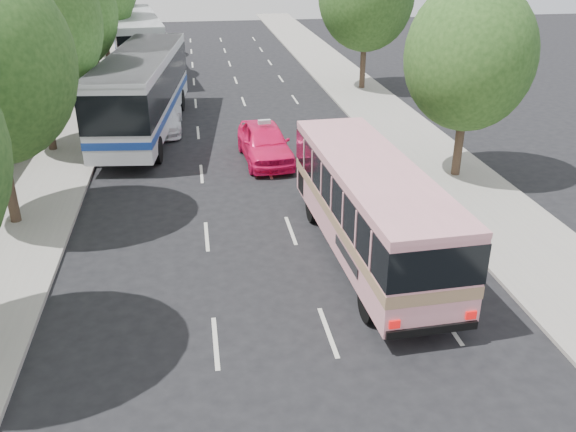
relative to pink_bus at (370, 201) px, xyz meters
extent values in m
plane|color=black|center=(-3.09, -1.76, -1.95)|extent=(120.00, 120.00, 0.00)
cube|color=#9E998E|center=(-11.59, 18.24, -1.88)|extent=(4.00, 90.00, 0.15)
cube|color=#9E998E|center=(5.41, 18.24, -1.89)|extent=(4.00, 90.00, 0.12)
cube|color=#9E998E|center=(-13.39, 18.24, -1.05)|extent=(0.30, 90.00, 1.50)
cylinder|color=#38281E|center=(-11.59, 4.24, -0.15)|extent=(0.36, 0.36, 3.61)
cylinder|color=#38281E|center=(-11.79, 12.24, -0.05)|extent=(0.36, 0.36, 3.80)
ellipsoid|color=#224518|center=(-11.79, 12.24, 3.95)|extent=(6.00, 6.00, 6.90)
cylinder|color=#38281E|center=(-11.69, 20.24, -0.21)|extent=(0.36, 0.36, 3.50)
ellipsoid|color=#224518|center=(-11.69, 20.24, 3.47)|extent=(5.52, 5.52, 6.35)
cylinder|color=#38281E|center=(-11.59, 28.24, 0.04)|extent=(0.36, 0.36, 3.99)
cylinder|color=#38281E|center=(-11.79, 36.24, -0.09)|extent=(0.36, 0.36, 3.72)
cylinder|color=#38281E|center=(5.61, 6.24, -0.34)|extent=(0.36, 0.36, 3.23)
ellipsoid|color=#224518|center=(5.61, 6.24, 3.06)|extent=(5.10, 5.10, 5.87)
sphere|color=#224518|center=(6.01, 5.94, 4.08)|extent=(3.32, 3.31, 3.31)
cylinder|color=#38281E|center=(5.91, 22.24, -0.05)|extent=(0.36, 0.36, 3.80)
cube|color=pink|center=(0.00, 0.00, -0.13)|extent=(2.86, 9.91, 2.63)
cube|color=#9E7A59|center=(0.00, 0.00, -0.43)|extent=(2.90, 9.93, 0.34)
cube|color=black|center=(0.00, 0.00, 0.35)|extent=(2.91, 9.94, 1.08)
cube|color=pink|center=(0.00, 0.00, 1.11)|extent=(2.88, 9.93, 0.16)
cylinder|color=black|center=(-1.20, 2.90, -1.44)|extent=(0.34, 1.03, 1.02)
cylinder|color=black|center=(0.95, 2.99, -1.44)|extent=(0.34, 1.03, 1.02)
cylinder|color=black|center=(-0.94, -3.38, -1.44)|extent=(0.34, 1.03, 1.02)
cylinder|color=black|center=(1.22, -3.29, -1.44)|extent=(0.34, 1.03, 1.02)
imported|color=#FF1660|center=(-2.09, 9.50, -1.10)|extent=(2.33, 5.14, 1.71)
imported|color=white|center=(-6.80, 15.09, -1.23)|extent=(2.05, 4.98, 1.44)
cube|color=silver|center=(-7.59, 14.70, 0.35)|extent=(4.33, 13.55, 3.38)
cube|color=black|center=(-7.59, 14.70, 0.76)|extent=(4.39, 13.58, 1.66)
cube|color=navy|center=(-7.59, 14.70, -0.51)|extent=(4.37, 13.57, 0.33)
cube|color=silver|center=(-7.59, 14.70, 1.96)|extent=(4.35, 13.57, 0.16)
cylinder|color=black|center=(-8.37, 19.03, -1.34)|extent=(0.49, 1.25, 1.22)
cylinder|color=black|center=(-5.86, 18.74, -1.34)|extent=(0.49, 1.25, 1.22)
cylinder|color=black|center=(-9.38, 10.22, -1.34)|extent=(0.49, 1.25, 1.22)
cylinder|color=black|center=(-6.87, 9.93, -1.34)|extent=(0.49, 1.25, 1.22)
cube|color=silver|center=(-8.86, 29.70, 0.43)|extent=(4.62, 14.05, 3.51)
cube|color=black|center=(-8.86, 29.70, 0.86)|extent=(4.68, 14.08, 1.72)
cube|color=navy|center=(-8.86, 29.70, -0.46)|extent=(4.67, 14.07, 0.34)
cube|color=silver|center=(-8.86, 29.70, 2.10)|extent=(4.65, 14.07, 0.16)
cylinder|color=black|center=(-10.71, 33.87, -1.32)|extent=(0.52, 1.30, 1.26)
cylinder|color=black|center=(-8.10, 34.20, -1.32)|extent=(0.52, 1.30, 1.26)
cylinder|color=black|center=(-9.56, 24.75, -1.32)|extent=(0.52, 1.30, 1.26)
cylinder|color=black|center=(-6.95, 25.07, -1.32)|extent=(0.52, 1.30, 1.26)
cube|color=silver|center=(-2.09, 9.50, -0.15)|extent=(0.56, 0.21, 0.18)
camera|label=1|loc=(-5.16, -16.44, 7.42)|focal=38.00mm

